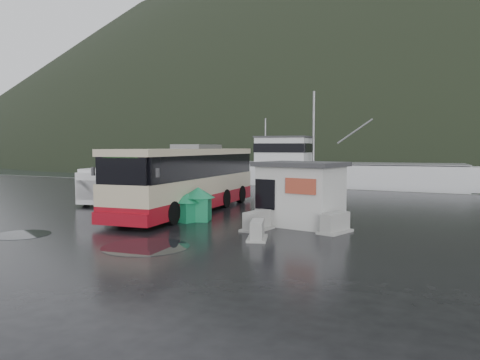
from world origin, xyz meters
The scene contains 15 objects.
ground centered at (0.00, 0.00, 0.00)m, with size 160.00×160.00×0.00m, color black.
harbor_water centered at (0.00, 110.00, 0.00)m, with size 300.00×180.00×0.02m, color black.
quay_edge centered at (0.00, 20.00, 0.00)m, with size 160.00×0.60×1.50m, color #999993.
headland centered at (10.00, 250.00, 0.00)m, with size 780.00×540.00×570.00m, color black.
coach_bus centered at (0.45, 2.58, 0.00)m, with size 3.25×13.12×3.72m, color #BEAF8F, non-canonical shape.
white_van centered at (-6.35, 3.67, 0.00)m, with size 1.88×5.44×2.27m, color silver, non-canonical shape.
waste_bin_left centered at (2.69, 0.01, 0.00)m, with size 1.16×1.16×1.62m, color #167D4E, non-canonical shape.
waste_bin_right centered at (2.39, -0.50, 0.00)m, with size 0.97×0.97×1.35m, color #167D4E, non-canonical shape.
dome_tent centered at (1.32, -0.92, 0.00)m, with size 2.02×2.83×1.11m, color #2C331E, non-canonical shape.
ticket_kiosk centered at (7.52, 1.05, 0.00)m, with size 3.68×2.78×2.87m, color beige, non-canonical shape.
jersey_barrier_a centered at (9.45, -0.11, 0.00)m, with size 0.83×1.66×0.83m, color #999993, non-canonical shape.
jersey_barrier_b centered at (7.20, -2.87, 0.00)m, with size 0.73×1.47×0.73m, color #999993, non-canonical shape.
jersey_barrier_c centered at (6.32, -1.03, 0.00)m, with size 0.82×1.64×0.82m, color #999993, non-canonical shape.
fishing_trawler centered at (2.44, 27.25, 0.00)m, with size 26.56×5.82×10.62m, color silver, non-canonical shape.
puddles centered at (2.21, -6.05, 0.00)m, with size 8.63×3.20×0.01m.
Camera 1 is at (14.79, -18.86, 3.53)m, focal length 35.00 mm.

